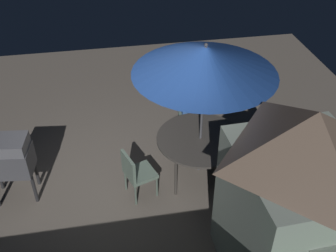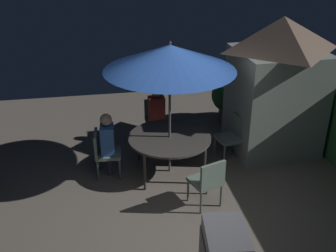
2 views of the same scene
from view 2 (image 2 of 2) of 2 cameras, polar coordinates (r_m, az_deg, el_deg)
ground_plane at (r=6.94m, az=2.10°, el=-11.52°), size 11.00×11.00×0.00m
garden_shed at (r=8.46m, az=14.99°, el=5.65°), size 1.66×1.81×2.76m
patio_table at (r=7.55m, az=0.23°, el=-1.81°), size 1.55×1.55×0.75m
patio_umbrella at (r=6.96m, az=0.25°, el=9.58°), size 2.30×2.30×2.54m
chair_near_shed at (r=8.84m, az=-1.71°, el=1.24°), size 0.48×0.48×0.90m
chair_far_side at (r=7.62m, az=-9.05°, el=-3.43°), size 0.49×0.50×0.90m
chair_toward_hedge at (r=6.72m, az=5.65°, el=-7.57°), size 0.59×0.59×0.90m
chair_toward_house at (r=8.21m, az=9.10°, el=-1.17°), size 0.55×0.55×0.90m
potted_plant_by_shed at (r=9.78m, az=8.49°, el=4.05°), size 0.81×0.81×1.07m
person_in_red at (r=8.66m, az=-1.62°, el=2.59°), size 0.25×0.35×1.26m
person_in_blue at (r=7.49m, az=-8.54°, el=-1.65°), size 0.36×0.26×1.26m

